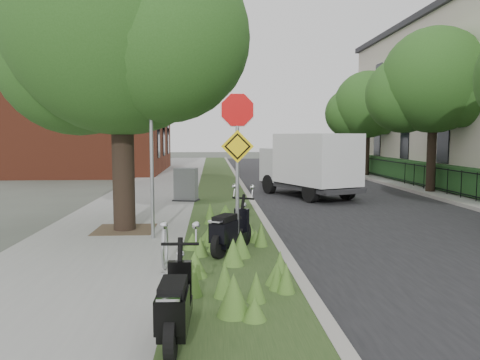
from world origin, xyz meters
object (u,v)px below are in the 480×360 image
object	(u,v)px
scooter_near	(175,312)
box_truck	(309,162)
sign_assembly	(237,138)
scooter_far	(228,235)
utility_cabinet	(186,185)

from	to	relation	value
scooter_near	box_truck	bearing A→B (deg)	72.05
sign_assembly	box_truck	distance (m)	9.36
scooter_far	utility_cabinet	size ratio (longest dim) A/B	1.29
sign_assembly	scooter_near	distance (m)	4.60
scooter_near	utility_cabinet	bearing A→B (deg)	92.50
sign_assembly	utility_cabinet	size ratio (longest dim) A/B	2.83
sign_assembly	utility_cabinet	xyz separation A→B (m)	(-1.40, 7.24, -1.66)
box_truck	utility_cabinet	bearing A→B (deg)	-162.31
scooter_far	utility_cabinet	bearing A→B (deg)	99.19
sign_assembly	scooter_far	distance (m)	1.86
sign_assembly	utility_cabinet	distance (m)	7.56
scooter_far	box_truck	distance (m)	9.64
sign_assembly	scooter_near	xyz separation A→B (m)	(-0.91, -4.11, -1.85)
sign_assembly	box_truck	world-z (taller)	sign_assembly
sign_assembly	scooter_near	bearing A→B (deg)	-102.43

